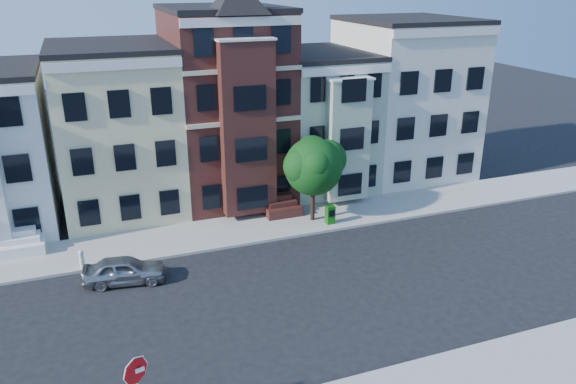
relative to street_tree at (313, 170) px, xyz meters
name	(u,v)px	position (x,y,z in m)	size (l,w,h in m)	color
ground	(309,295)	(-3.41, -7.73, -3.31)	(120.00, 120.00, 0.00)	black
far_sidewalk	(258,227)	(-3.41, 0.27, -3.24)	(60.00, 4.00, 0.15)	#9E9B93
house_yellow	(117,131)	(-10.41, 6.77, 1.69)	(7.00, 9.00, 10.00)	beige
house_brown	(226,106)	(-3.41, 6.77, 2.69)	(7.00, 9.00, 12.00)	#421C17
house_green	(316,120)	(3.09, 6.77, 1.19)	(6.00, 9.00, 9.00)	#A3B597
house_cream	(404,99)	(10.09, 6.77, 2.19)	(8.00, 9.00, 11.00)	silver
street_tree	(313,170)	(0.00, 0.00, 0.00)	(5.43, 5.43, 6.32)	#145015
parked_car	(125,270)	(-11.36, -3.47, -2.64)	(1.59, 3.94, 1.34)	#97999F
newspaper_box	(330,215)	(0.77, -0.86, -2.60)	(0.50, 0.45, 1.12)	#156012
fire_hydrant	(82,260)	(-13.28, -1.43, -2.78)	(0.27, 0.27, 0.76)	silver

